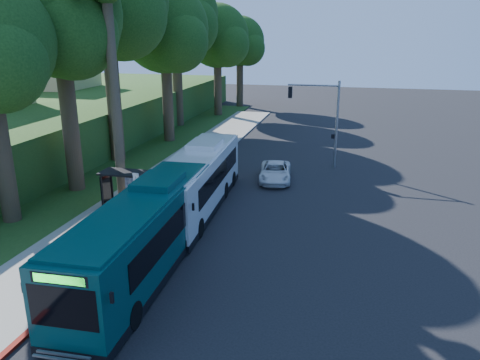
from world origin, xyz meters
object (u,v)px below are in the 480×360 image
(white_bus, at_px, (197,180))
(pickup, at_px, (275,172))
(bus_shelter, at_px, (125,183))
(teal_bus, at_px, (144,233))

(white_bus, xyz_separation_m, pickup, (3.77, 6.79, -1.20))
(bus_shelter, xyz_separation_m, teal_bus, (4.43, -6.80, 0.09))
(teal_bus, xyz_separation_m, pickup, (3.51, 15.04, -1.23))
(white_bus, relative_size, pickup, 2.68)
(bus_shelter, xyz_separation_m, pickup, (7.95, 8.25, -1.13))
(bus_shelter, relative_size, teal_bus, 0.24)
(teal_bus, bearing_deg, bus_shelter, 120.90)
(white_bus, xyz_separation_m, teal_bus, (0.26, -8.26, 0.03))
(white_bus, distance_m, teal_bus, 8.26)
(bus_shelter, relative_size, pickup, 0.66)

